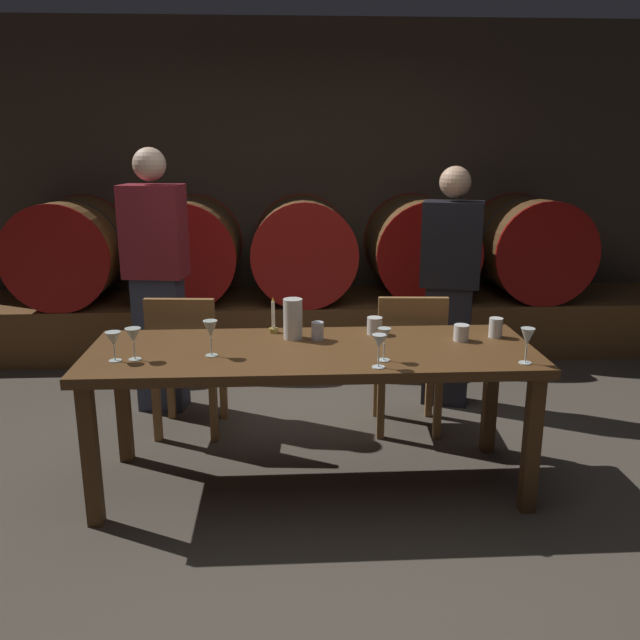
{
  "coord_description": "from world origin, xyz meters",
  "views": [
    {
      "loc": [
        -0.18,
        -3.13,
        1.75
      ],
      "look_at": [
        -0.01,
        0.04,
        0.89
      ],
      "focal_mm": 37.29,
      "sensor_mm": 36.0,
      "label": 1
    }
  ],
  "objects_px": {
    "wine_barrel_far_left": "(71,251)",
    "chair_right": "(409,357)",
    "wine_glass_right": "(384,337)",
    "wine_barrel_far_right": "(529,247)",
    "chair_left": "(186,358)",
    "cup_far_left": "(318,331)",
    "wine_glass_center_right": "(379,343)",
    "guest_right": "(450,287)",
    "dining_table": "(312,363)",
    "cup_center_left": "(375,326)",
    "guest_left": "(157,280)",
    "wine_glass_far_left": "(113,340)",
    "cup_center_right": "(461,333)",
    "wine_barrel_center": "(303,249)",
    "wine_glass_center_left": "(210,330)",
    "cup_far_right": "(496,328)",
    "pitcher": "(293,319)",
    "candle_center": "(273,323)",
    "wine_glass_far_right": "(527,338)",
    "wine_barrel_right": "(419,248)",
    "wine_glass_left": "(133,336)"
  },
  "relations": [
    {
      "from": "cup_center_right",
      "to": "dining_table",
      "type": "bearing_deg",
      "value": -173.2
    },
    {
      "from": "pitcher",
      "to": "cup_far_right",
      "type": "distance_m",
      "value": 1.07
    },
    {
      "from": "chair_right",
      "to": "wine_barrel_far_right",
      "type": "bearing_deg",
      "value": -123.73
    },
    {
      "from": "wine_barrel_center",
      "to": "guest_right",
      "type": "relative_size",
      "value": 0.55
    },
    {
      "from": "wine_glass_center_left",
      "to": "cup_center_left",
      "type": "height_order",
      "value": "wine_glass_center_left"
    },
    {
      "from": "cup_center_left",
      "to": "cup_far_right",
      "type": "relative_size",
      "value": 0.89
    },
    {
      "from": "chair_right",
      "to": "wine_glass_center_right",
      "type": "distance_m",
      "value": 1.03
    },
    {
      "from": "pitcher",
      "to": "wine_glass_center_left",
      "type": "height_order",
      "value": "pitcher"
    },
    {
      "from": "guest_right",
      "to": "cup_center_left",
      "type": "bearing_deg",
      "value": 71.61
    },
    {
      "from": "cup_center_left",
      "to": "cup_far_right",
      "type": "height_order",
      "value": "cup_far_right"
    },
    {
      "from": "chair_left",
      "to": "cup_far_left",
      "type": "bearing_deg",
      "value": 151.43
    },
    {
      "from": "wine_barrel_center",
      "to": "chair_right",
      "type": "height_order",
      "value": "wine_barrel_center"
    },
    {
      "from": "wine_barrel_far_right",
      "to": "wine_glass_right",
      "type": "distance_m",
      "value": 3.02
    },
    {
      "from": "guest_right",
      "to": "cup_center_left",
      "type": "distance_m",
      "value": 1.05
    },
    {
      "from": "cup_center_right",
      "to": "wine_barrel_center",
      "type": "bearing_deg",
      "value": 108.35
    },
    {
      "from": "wine_barrel_far_left",
      "to": "guest_left",
      "type": "distance_m",
      "value": 1.56
    },
    {
      "from": "wine_barrel_center",
      "to": "chair_right",
      "type": "xyz_separation_m",
      "value": [
        0.58,
        -1.74,
        -0.38
      ]
    },
    {
      "from": "wine_glass_center_right",
      "to": "guest_right",
      "type": "bearing_deg",
      "value": 64.17
    },
    {
      "from": "wine_glass_center_right",
      "to": "pitcher",
      "type": "bearing_deg",
      "value": 128.42
    },
    {
      "from": "cup_center_left",
      "to": "cup_far_right",
      "type": "distance_m",
      "value": 0.63
    },
    {
      "from": "dining_table",
      "to": "chair_right",
      "type": "distance_m",
      "value": 0.88
    },
    {
      "from": "wine_barrel_center",
      "to": "pitcher",
      "type": "bearing_deg",
      "value": -93.18
    },
    {
      "from": "candle_center",
      "to": "guest_left",
      "type": "bearing_deg",
      "value": 133.5
    },
    {
      "from": "wine_barrel_far_left",
      "to": "wine_glass_far_right",
      "type": "distance_m",
      "value": 3.88
    },
    {
      "from": "guest_left",
      "to": "cup_far_right",
      "type": "xyz_separation_m",
      "value": [
        1.93,
        -0.95,
        -0.08
      ]
    },
    {
      "from": "wine_barrel_far_left",
      "to": "chair_right",
      "type": "bearing_deg",
      "value": -34.94
    },
    {
      "from": "wine_barrel_far_left",
      "to": "chair_left",
      "type": "xyz_separation_m",
      "value": [
        1.15,
        -1.7,
        -0.38
      ]
    },
    {
      "from": "wine_glass_right",
      "to": "wine_barrel_far_right",
      "type": "bearing_deg",
      "value": 57.57
    },
    {
      "from": "cup_far_right",
      "to": "chair_left",
      "type": "bearing_deg",
      "value": 163.41
    },
    {
      "from": "wine_glass_center_left",
      "to": "wine_glass_right",
      "type": "height_order",
      "value": "wine_glass_center_left"
    },
    {
      "from": "candle_center",
      "to": "cup_far_right",
      "type": "bearing_deg",
      "value": -7.29
    },
    {
      "from": "wine_barrel_far_right",
      "to": "wine_glass_center_right",
      "type": "height_order",
      "value": "wine_barrel_far_right"
    },
    {
      "from": "wine_barrel_right",
      "to": "guest_left",
      "type": "distance_m",
      "value": 2.33
    },
    {
      "from": "wine_glass_left",
      "to": "cup_center_right",
      "type": "distance_m",
      "value": 1.64
    },
    {
      "from": "wine_barrel_right",
      "to": "dining_table",
      "type": "bearing_deg",
      "value": -113.32
    },
    {
      "from": "wine_glass_far_left",
      "to": "wine_barrel_center",
      "type": "bearing_deg",
      "value": 68.84
    },
    {
      "from": "cup_center_right",
      "to": "cup_far_right",
      "type": "relative_size",
      "value": 0.81
    },
    {
      "from": "pitcher",
      "to": "dining_table",
      "type": "bearing_deg",
      "value": -63.69
    },
    {
      "from": "pitcher",
      "to": "cup_center_left",
      "type": "relative_size",
      "value": 2.3
    },
    {
      "from": "guest_left",
      "to": "guest_right",
      "type": "distance_m",
      "value": 1.91
    },
    {
      "from": "wine_barrel_right",
      "to": "wine_glass_left",
      "type": "relative_size",
      "value": 5.71
    },
    {
      "from": "cup_center_left",
      "to": "pitcher",
      "type": "bearing_deg",
      "value": -172.8
    },
    {
      "from": "dining_table",
      "to": "cup_center_left",
      "type": "distance_m",
      "value": 0.44
    },
    {
      "from": "chair_left",
      "to": "wine_glass_center_right",
      "type": "relative_size",
      "value": 5.63
    },
    {
      "from": "guest_left",
      "to": "wine_glass_far_left",
      "type": "bearing_deg",
      "value": 99.14
    },
    {
      "from": "pitcher",
      "to": "cup_far_left",
      "type": "xyz_separation_m",
      "value": [
        0.13,
        -0.03,
        -0.06
      ]
    },
    {
      "from": "chair_left",
      "to": "wine_glass_center_right",
      "type": "height_order",
      "value": "wine_glass_center_right"
    },
    {
      "from": "wine_glass_far_right",
      "to": "cup_far_left",
      "type": "xyz_separation_m",
      "value": [
        -0.95,
        0.43,
        -0.08
      ]
    },
    {
      "from": "candle_center",
      "to": "wine_glass_center_right",
      "type": "relative_size",
      "value": 1.27
    },
    {
      "from": "wine_glass_center_left",
      "to": "cup_center_left",
      "type": "xyz_separation_m",
      "value": [
        0.83,
        0.32,
        -0.08
      ]
    }
  ]
}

